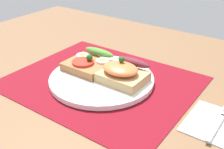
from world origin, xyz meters
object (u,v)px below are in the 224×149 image
at_px(fork, 220,121).
at_px(napkin, 223,126).
at_px(sandwich_salmon, 123,72).
at_px(plate, 102,79).
at_px(sandwich_egg_tomato, 89,63).

bearing_deg(fork, napkin, -27.73).
bearing_deg(sandwich_salmon, plate, -164.20).
xyz_separation_m(plate, sandwich_egg_tomato, (-0.05, 0.02, 0.02)).
bearing_deg(sandwich_egg_tomato, napkin, -3.88).
xyz_separation_m(plate, fork, (0.28, -0.00, -0.00)).
height_order(plate, sandwich_egg_tomato, sandwich_egg_tomato).
distance_m(sandwich_egg_tomato, fork, 0.33).
relative_size(plate, fork, 1.92).
bearing_deg(napkin, plate, 178.96).
xyz_separation_m(sandwich_egg_tomato, sandwich_salmon, (0.10, -0.00, 0.01)).
xyz_separation_m(napkin, fork, (-0.01, 0.00, 0.00)).
xyz_separation_m(sandwich_salmon, fork, (0.23, -0.02, -0.03)).
bearing_deg(sandwich_egg_tomato, plate, -18.62).
bearing_deg(sandwich_egg_tomato, fork, -3.23).
bearing_deg(fork, sandwich_salmon, 176.14).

